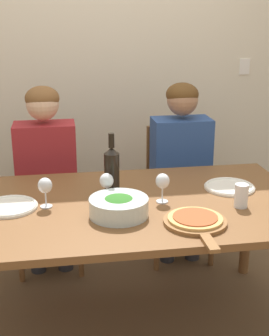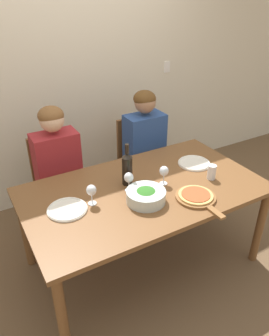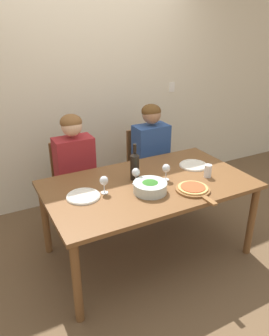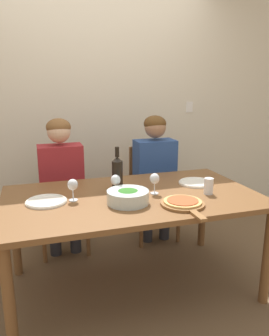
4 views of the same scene
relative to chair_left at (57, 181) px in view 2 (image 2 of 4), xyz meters
name	(u,v)px [view 2 (image 2 of 4)]	position (x,y,z in m)	size (l,w,h in m)	color
ground_plane	(143,260)	(0.43, -0.83, -0.49)	(40.00, 40.00, 0.00)	brown
back_wall	(72,68)	(0.43, 0.53, 0.86)	(10.00, 0.06, 2.70)	beige
dining_table	(144,196)	(0.43, -0.83, 0.18)	(1.78, 1.02, 0.74)	brown
chair_left	(57,181)	(0.00, 0.00, 0.00)	(0.42, 0.42, 0.90)	brown
chair_right	(139,158)	(0.88, 0.00, 0.00)	(0.42, 0.42, 0.90)	brown
person_woman	(58,162)	(0.00, -0.11, 0.25)	(0.47, 0.51, 1.22)	#28282D
person_man	(145,140)	(0.88, -0.11, 0.25)	(0.47, 0.51, 1.22)	#28282D
wine_bottle	(127,168)	(0.35, -0.71, 0.38)	(0.08, 0.08, 0.33)	black
broccoli_bowl	(146,196)	(0.35, -0.98, 0.30)	(0.28, 0.28, 0.10)	silver
dinner_plate_left	(67,209)	(-0.16, -0.81, 0.26)	(0.27, 0.27, 0.02)	silver
dinner_plate_right	(194,163)	(0.99, -0.72, 0.26)	(0.27, 0.27, 0.02)	silver
pizza_on_board	(196,197)	(0.68, -1.13, 0.27)	(0.29, 0.43, 0.04)	brown
wine_glass_left	(91,191)	(0.01, -0.82, 0.35)	(0.07, 0.07, 0.15)	silver
wine_glass_right	(164,172)	(0.59, -0.85, 0.35)	(0.07, 0.07, 0.15)	silver
wine_glass_centre	(129,178)	(0.31, -0.81, 0.35)	(0.07, 0.07, 0.15)	silver
water_tumbler	(212,172)	(0.95, -0.98, 0.31)	(0.07, 0.07, 0.12)	silver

